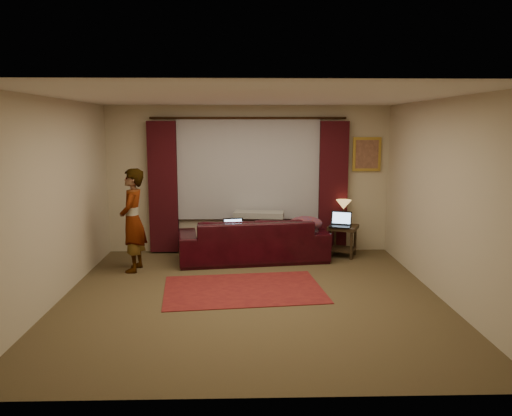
% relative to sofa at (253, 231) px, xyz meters
% --- Properties ---
extents(floor, '(5.00, 5.00, 0.01)m').
position_rel_sofa_xyz_m(floor, '(-0.06, -1.86, -0.50)').
color(floor, brown).
rests_on(floor, ground).
extents(ceiling, '(5.00, 5.00, 0.02)m').
position_rel_sofa_xyz_m(ceiling, '(-0.06, -1.86, 2.10)').
color(ceiling, silver).
rests_on(ceiling, ground).
extents(wall_back, '(5.00, 0.02, 2.60)m').
position_rel_sofa_xyz_m(wall_back, '(-0.06, 0.64, 0.80)').
color(wall_back, '#C2B599').
rests_on(wall_back, ground).
extents(wall_front, '(5.00, 0.02, 2.60)m').
position_rel_sofa_xyz_m(wall_front, '(-0.06, -4.36, 0.80)').
color(wall_front, '#C2B599').
rests_on(wall_front, ground).
extents(wall_left, '(0.02, 5.00, 2.60)m').
position_rel_sofa_xyz_m(wall_left, '(-2.56, -1.86, 0.80)').
color(wall_left, '#C2B599').
rests_on(wall_left, ground).
extents(wall_right, '(0.02, 5.00, 2.60)m').
position_rel_sofa_xyz_m(wall_right, '(2.44, -1.86, 0.80)').
color(wall_right, '#C2B599').
rests_on(wall_right, ground).
extents(sheer_curtain, '(2.50, 0.05, 1.80)m').
position_rel_sofa_xyz_m(sheer_curtain, '(-0.06, 0.58, 1.00)').
color(sheer_curtain, '#A4A3AC').
rests_on(sheer_curtain, wall_back).
extents(drape_left, '(0.50, 0.14, 2.30)m').
position_rel_sofa_xyz_m(drape_left, '(-1.56, 0.53, 0.68)').
color(drape_left, '#350A10').
rests_on(drape_left, floor).
extents(drape_right, '(0.50, 0.14, 2.30)m').
position_rel_sofa_xyz_m(drape_right, '(1.44, 0.53, 0.68)').
color(drape_right, '#350A10').
rests_on(drape_right, floor).
extents(curtain_rod, '(0.04, 0.04, 3.40)m').
position_rel_sofa_xyz_m(curtain_rod, '(-0.06, 0.53, 1.88)').
color(curtain_rod, '#301D0E').
rests_on(curtain_rod, wall_back).
extents(picture_frame, '(0.50, 0.04, 0.60)m').
position_rel_sofa_xyz_m(picture_frame, '(2.04, 0.61, 1.25)').
color(picture_frame, gold).
rests_on(picture_frame, wall_back).
extents(sofa, '(2.59, 1.38, 1.00)m').
position_rel_sofa_xyz_m(sofa, '(0.00, 0.00, 0.00)').
color(sofa, black).
rests_on(sofa, floor).
extents(throw_blanket, '(0.89, 0.45, 0.10)m').
position_rel_sofa_xyz_m(throw_blanket, '(0.11, 0.27, 0.50)').
color(throw_blanket, gray).
rests_on(throw_blanket, sofa).
extents(clothing_pile, '(0.65, 0.55, 0.24)m').
position_rel_sofa_xyz_m(clothing_pile, '(0.89, 0.01, 0.12)').
color(clothing_pile, brown).
rests_on(clothing_pile, sofa).
extents(laptop_sofa, '(0.38, 0.41, 0.24)m').
position_rel_sofa_xyz_m(laptop_sofa, '(-0.30, -0.24, 0.12)').
color(laptop_sofa, black).
rests_on(laptop_sofa, sofa).
extents(area_rug, '(2.32, 1.67, 0.01)m').
position_rel_sofa_xyz_m(area_rug, '(-0.16, -1.56, -0.49)').
color(area_rug, maroon).
rests_on(area_rug, floor).
extents(end_table, '(0.62, 0.62, 0.54)m').
position_rel_sofa_xyz_m(end_table, '(1.57, 0.20, -0.23)').
color(end_table, black).
rests_on(end_table, floor).
extents(tiffany_lamp, '(0.38, 0.38, 0.43)m').
position_rel_sofa_xyz_m(tiffany_lamp, '(1.59, 0.34, 0.26)').
color(tiffany_lamp, olive).
rests_on(tiffany_lamp, end_table).
extents(laptop_table, '(0.46, 0.48, 0.25)m').
position_rel_sofa_xyz_m(laptop_table, '(1.49, 0.09, 0.17)').
color(laptop_table, black).
rests_on(laptop_table, end_table).
extents(person, '(0.49, 0.49, 1.61)m').
position_rel_sofa_xyz_m(person, '(-1.87, -0.58, 0.30)').
color(person, gray).
rests_on(person, floor).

